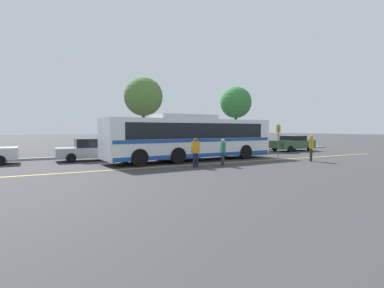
# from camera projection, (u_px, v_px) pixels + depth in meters

# --- Properties ---
(ground_plane) EXTENTS (220.00, 220.00, 0.00)m
(ground_plane) POSITION_uv_depth(u_px,v_px,m) (178.00, 160.00, 20.03)
(ground_plane) COLOR #38383A
(lane_strip_0) EXTENTS (31.76, 0.20, 0.01)m
(lane_strip_0) POSITION_uv_depth(u_px,v_px,m) (209.00, 164.00, 18.07)
(lane_strip_0) COLOR gold
(lane_strip_0) RESTS_ON ground_plane
(curb_strip) EXTENTS (39.76, 0.36, 0.15)m
(curb_strip) POSITION_uv_depth(u_px,v_px,m) (162.00, 154.00, 24.62)
(curb_strip) COLOR #99999E
(curb_strip) RESTS_ON ground_plane
(transit_bus) EXTENTS (12.20, 3.33, 3.03)m
(transit_bus) POSITION_uv_depth(u_px,v_px,m) (192.00, 137.00, 19.92)
(transit_bus) COLOR white
(transit_bus) RESTS_ON ground_plane
(parked_car_1) EXTENTS (4.57, 1.93, 1.46)m
(parked_car_1) POSITION_uv_depth(u_px,v_px,m) (92.00, 150.00, 20.02)
(parked_car_1) COLOR #9E9EA3
(parked_car_1) RESTS_ON ground_plane
(parked_car_2) EXTENTS (4.59, 2.12, 1.29)m
(parked_car_2) POSITION_uv_depth(u_px,v_px,m) (168.00, 148.00, 22.99)
(parked_car_2) COLOR black
(parked_car_2) RESTS_ON ground_plane
(parked_car_3) EXTENTS (4.16, 2.19, 1.23)m
(parked_car_3) POSITION_uv_depth(u_px,v_px,m) (241.00, 146.00, 25.88)
(parked_car_3) COLOR #335B33
(parked_car_3) RESTS_ON ground_plane
(parked_car_4) EXTENTS (4.62, 2.26, 1.46)m
(parked_car_4) POSITION_uv_depth(u_px,v_px,m) (292.00, 143.00, 28.74)
(parked_car_4) COLOR #335B33
(parked_car_4) RESTS_ON ground_plane
(pedestrian_0) EXTENTS (0.47, 0.40, 1.72)m
(pedestrian_0) POSITION_uv_depth(u_px,v_px,m) (311.00, 146.00, 19.43)
(pedestrian_0) COLOR #2D2D33
(pedestrian_0) RESTS_ON ground_plane
(pedestrian_1) EXTENTS (0.36, 0.47, 1.55)m
(pedestrian_1) POSITION_uv_depth(u_px,v_px,m) (223.00, 151.00, 17.09)
(pedestrian_1) COLOR #2D2D33
(pedestrian_1) RESTS_ON ground_plane
(pedestrian_2) EXTENTS (0.44, 0.26, 1.62)m
(pedestrian_2) POSITION_uv_depth(u_px,v_px,m) (195.00, 151.00, 16.46)
(pedestrian_2) COLOR #191E38
(pedestrian_2) RESTS_ON ground_plane
(bus_stop_sign) EXTENTS (0.07, 0.40, 2.46)m
(bus_stop_sign) POSITION_uv_depth(u_px,v_px,m) (278.00, 136.00, 22.76)
(bus_stop_sign) COLOR #59595E
(bus_stop_sign) RESTS_ON ground_plane
(tree_0) EXTENTS (3.32, 3.32, 6.55)m
(tree_0) POSITION_uv_depth(u_px,v_px,m) (143.00, 97.00, 25.68)
(tree_0) COLOR #513823
(tree_0) RESTS_ON ground_plane
(tree_2) EXTENTS (3.25, 3.25, 6.48)m
(tree_2) POSITION_uv_depth(u_px,v_px,m) (236.00, 103.00, 30.93)
(tree_2) COLOR #513823
(tree_2) RESTS_ON ground_plane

